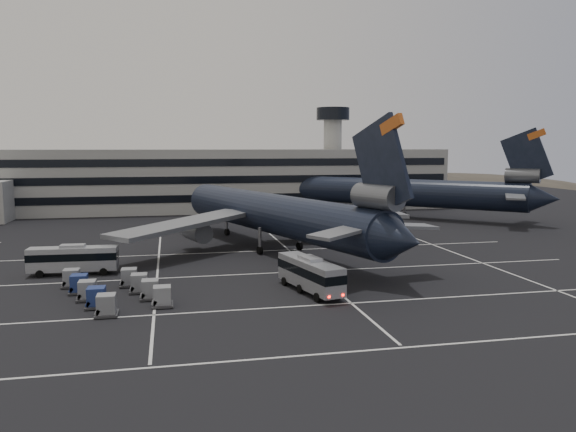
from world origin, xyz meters
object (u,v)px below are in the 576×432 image
at_px(trijet_main, 275,214).
at_px(uld_cluster, 113,289).
at_px(bus_near, 310,273).
at_px(bus_far, 73,258).

xyz_separation_m(trijet_main, uld_cluster, (-19.96, -21.47, -4.33)).
xyz_separation_m(bus_near, uld_cluster, (-19.20, 1.80, -1.06)).
relative_size(bus_far, uld_cluster, 0.71).
distance_m(bus_far, uld_cluster, 12.74).
relative_size(trijet_main, uld_cluster, 3.98).
bearing_deg(trijet_main, uld_cluster, -152.11).
distance_m(bus_near, bus_far, 27.97).
distance_m(trijet_main, bus_near, 23.51).
relative_size(trijet_main, bus_near, 5.32).
relative_size(bus_near, bus_far, 1.06).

